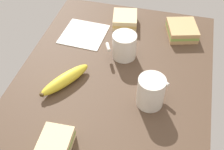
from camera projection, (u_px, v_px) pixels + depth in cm
name	position (u px, v px, depth cm)	size (l,w,h in cm)	color
tabletop	(112.00, 83.00, 97.80)	(90.00, 64.00, 2.00)	#4C3828
coffee_mug_black	(124.00, 46.00, 102.59)	(8.71, 10.79, 9.14)	silver
coffee_mug_milky	(151.00, 91.00, 87.15)	(10.19, 9.19, 10.09)	silver
sandwich_main	(182.00, 30.00, 112.81)	(14.27, 13.46, 4.40)	tan
sandwich_side	(56.00, 143.00, 78.43)	(9.44, 8.58, 4.40)	beige
sandwich_extra	(125.00, 20.00, 117.67)	(11.90, 11.07, 4.40)	beige
banana	(65.00, 80.00, 94.84)	(18.18, 13.29, 4.09)	yellow
paper_napkin	(84.00, 34.00, 114.50)	(16.36, 16.36, 0.30)	white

